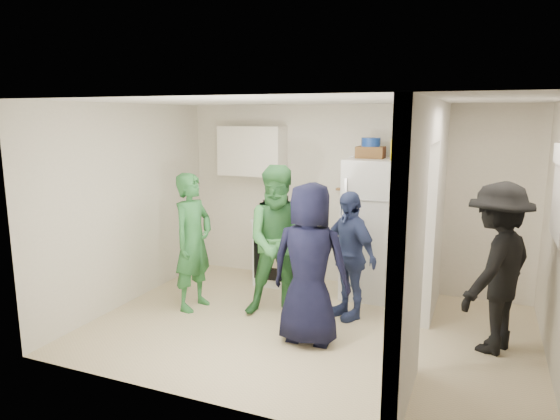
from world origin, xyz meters
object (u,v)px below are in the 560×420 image
Objects in this scene: wicker_basket at (371,152)px; stove at (286,250)px; blue_bowl at (371,142)px; person_navy at (310,264)px; person_denim at (349,255)px; yellow_cup_stack_top at (394,150)px; person_green_center at (281,241)px; person_green_left at (193,242)px; person_nook at (497,268)px; fridge at (375,229)px.

stove is at bearing -179.00° from wicker_basket.
blue_bowl is 0.14× the size of person_navy.
blue_bowl is at bearing 124.47° from person_denim.
stove is 3.79× the size of yellow_cup_stack_top.
yellow_cup_stack_top is 0.14× the size of person_green_center.
person_navy reaches higher than person_green_left.
stove is 0.53× the size of person_green_center.
person_green_center reaches higher than person_green_left.
wicker_basket is (1.15, 0.02, 1.41)m from stove.
person_green_center is at bearing -71.43° from person_green_left.
yellow_cup_stack_top reaches higher than person_nook.
person_nook is (2.34, -0.03, -0.04)m from person_green_center.
wicker_basket is 0.21× the size of person_navy.
stove is 0.56× the size of person_navy.
yellow_cup_stack_top is 1.79m from person_green_center.
person_nook is (1.78, 0.55, 0.01)m from person_navy.
stove is 1.92m from blue_bowl.
blue_bowl reaches higher than yellow_cup_stack_top.
person_green_left is (-2.18, -1.17, -1.10)m from yellow_cup_stack_top.
person_nook is at bearing -79.94° from person_green_left.
person_green_left is (-1.86, -1.32, -1.18)m from blue_bowl.
person_green_left is at bearing -118.65° from stove.
person_green_center is at bearing -139.56° from yellow_cup_stack_top.
yellow_cup_stack_top is (1.47, -0.13, 1.46)m from stove.
person_denim is 0.87× the size of person_nook.
person_green_left is at bearing -144.68° from wicker_basket.
fridge is at bearing -50.16° from person_green_left.
blue_bowl is (0.00, 0.00, 0.13)m from wicker_basket.
person_green_left is 1.11× the size of person_denim.
yellow_cup_stack_top is (0.32, -0.15, 0.05)m from wicker_basket.
blue_bowl is at bearing -99.20° from person_navy.
person_nook reaches higher than stove.
person_green_center is 0.81m from person_denim.
person_denim is (-0.13, -0.81, -0.15)m from fridge.
person_navy is at bearing -97.81° from blue_bowl.
person_navy is 0.99× the size of person_nook.
person_green_left reaches higher than person_denim.
blue_bowl reaches higher than person_nook.
blue_bowl is 2.06m from person_navy.
person_green_center is at bearing -130.39° from fridge.
blue_bowl reaches higher than fridge.
blue_bowl is at bearing 28.17° from person_green_center.
yellow_cup_stack_top is 1.90m from person_nook.
stove is 1.43m from person_denim.
wicker_basket is 0.13m from blue_bowl.
fridge reaches higher than person_navy.
fridge is at bearing -102.11° from person_nook.
person_green_left is 0.97× the size of person_nook.
person_green_center is at bearing -71.56° from stove.
fridge is 0.84m from person_denim.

